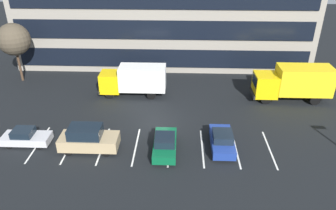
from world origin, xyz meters
The scene contains 9 objects.
ground_plane centered at (0.00, 0.00, 0.00)m, with size 120.00×120.00×0.00m, color black.
lot_markings centered at (0.00, -3.84, 0.00)m, with size 19.74×5.40×0.01m.
box_truck_yellow centered at (-2.74, 6.03, 1.89)m, with size 7.24×2.40×3.36m.
box_truck_yellow_all centered at (14.22, 5.52, 2.11)m, with size 8.07×2.67×3.74m.
sedan_navy centered at (5.80, -3.74, 0.74)m, with size 1.82×4.36×1.56m.
suv_tan centered at (-5.21, -4.40, 1.05)m, with size 4.79×2.03×2.17m.
sedan_forest centered at (1.09, -4.45, 0.74)m, with size 1.82×4.36×1.56m.
sedan_silver centered at (-10.73, -3.83, 0.68)m, with size 3.99×1.67×1.43m.
bare_tree centered at (-17.00, 9.51, 5.09)m, with size 3.71×3.71×6.96m.
Camera 1 is at (2.19, -26.30, 15.95)m, focal length 34.72 mm.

